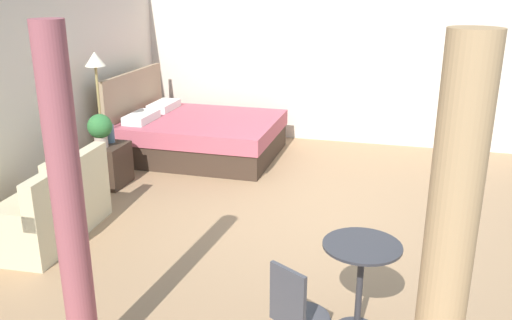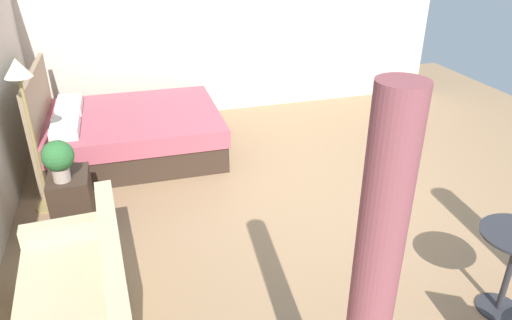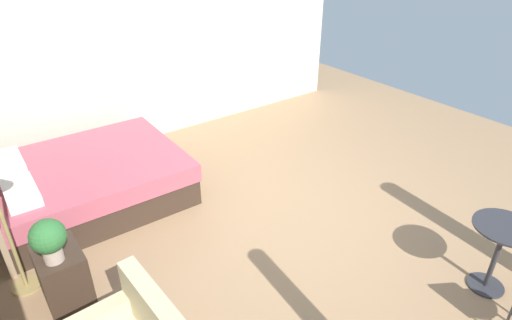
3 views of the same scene
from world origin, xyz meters
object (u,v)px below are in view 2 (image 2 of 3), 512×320
object	(u,v)px
nightstand	(72,198)
floor_lamp	(22,91)
potted_plant	(58,158)
couch	(81,293)
bed	(129,132)
vase	(62,160)

from	to	relation	value
nightstand	floor_lamp	bearing A→B (deg)	39.28
nightstand	potted_plant	world-z (taller)	potted_plant
couch	potted_plant	distance (m)	1.53
bed	nightstand	xyz separation A→B (m)	(-1.49, 0.67, -0.05)
couch	vase	xyz separation A→B (m)	(1.65, 0.18, 0.38)
couch	potted_plant	world-z (taller)	potted_plant
floor_lamp	bed	bearing A→B (deg)	-41.18
bed	couch	distance (m)	3.07
bed	floor_lamp	bearing A→B (deg)	138.82
bed	nightstand	world-z (taller)	bed
couch	nightstand	bearing A→B (deg)	5.25
potted_plant	vase	xyz separation A→B (m)	(0.22, -0.00, -0.13)
bed	floor_lamp	size ratio (longest dim) A/B	1.35
vase	nightstand	bearing A→B (deg)	-163.37
couch	nightstand	distance (m)	1.54
nightstand	floor_lamp	xyz separation A→B (m)	(0.38, 0.31, 1.08)
potted_plant	floor_lamp	distance (m)	0.78
bed	nightstand	distance (m)	1.64
potted_plant	vase	size ratio (longest dim) A/B	1.83
nightstand	potted_plant	size ratio (longest dim) A/B	1.28
potted_plant	vase	distance (m)	0.26
couch	potted_plant	xyz separation A→B (m)	(1.43, 0.18, 0.51)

